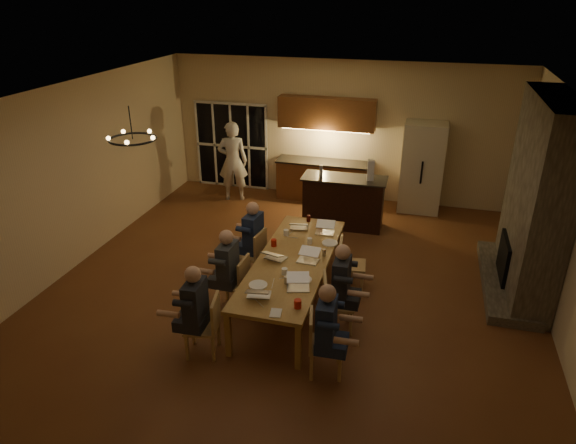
# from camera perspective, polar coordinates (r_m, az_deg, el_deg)

# --- Properties ---
(floor) EXTENTS (9.00, 9.00, 0.00)m
(floor) POSITION_cam_1_polar(r_m,az_deg,el_deg) (8.63, 0.23, -7.79)
(floor) COLOR brown
(floor) RESTS_ON ground
(back_wall) EXTENTS (8.00, 0.04, 3.20)m
(back_wall) POSITION_cam_1_polar(r_m,az_deg,el_deg) (12.09, 5.92, 10.03)
(back_wall) COLOR #CCB590
(back_wall) RESTS_ON ground
(left_wall) EXTENTS (0.04, 9.00, 3.20)m
(left_wall) POSITION_cam_1_polar(r_m,az_deg,el_deg) (9.67, -23.48, 4.31)
(left_wall) COLOR #CCB590
(left_wall) RESTS_ON ground
(ceiling) EXTENTS (8.00, 9.00, 0.04)m
(ceiling) POSITION_cam_1_polar(r_m,az_deg,el_deg) (7.41, 0.27, 13.69)
(ceiling) COLOR white
(ceiling) RESTS_ON back_wall
(french_doors) EXTENTS (1.86, 0.08, 2.10)m
(french_doors) POSITION_cam_1_polar(r_m,az_deg,el_deg) (12.89, -6.25, 8.41)
(french_doors) COLOR black
(french_doors) RESTS_ON ground
(fireplace) EXTENTS (0.58, 2.50, 3.20)m
(fireplace) POSITION_cam_1_polar(r_m,az_deg,el_deg) (8.96, 25.98, 2.29)
(fireplace) COLOR #635B4E
(fireplace) RESTS_ON ground
(kitchenette) EXTENTS (2.24, 0.68, 2.40)m
(kitchenette) POSITION_cam_1_polar(r_m,az_deg,el_deg) (11.95, 4.14, 7.92)
(kitchenette) COLOR brown
(kitchenette) RESTS_ON ground
(refrigerator) EXTENTS (0.90, 0.68, 2.00)m
(refrigerator) POSITION_cam_1_polar(r_m,az_deg,el_deg) (11.76, 14.68, 5.87)
(refrigerator) COLOR beige
(refrigerator) RESTS_ON ground
(dining_table) EXTENTS (1.10, 3.23, 0.75)m
(dining_table) POSITION_cam_1_polar(r_m,az_deg,el_deg) (8.23, 0.52, -6.49)
(dining_table) COLOR #AE8B45
(dining_table) RESTS_ON ground
(bar_island) EXTENTS (1.74, 0.70, 1.08)m
(bar_island) POSITION_cam_1_polar(r_m,az_deg,el_deg) (10.78, 6.18, 2.23)
(bar_island) COLOR black
(bar_island) RESTS_ON ground
(chair_left_near) EXTENTS (0.52, 0.52, 0.89)m
(chair_left_near) POSITION_cam_1_polar(r_m,az_deg,el_deg) (7.20, -9.54, -11.32)
(chair_left_near) COLOR tan
(chair_left_near) RESTS_ON ground
(chair_left_mid) EXTENTS (0.46, 0.46, 0.89)m
(chair_left_mid) POSITION_cam_1_polar(r_m,az_deg,el_deg) (8.08, -6.20, -6.71)
(chair_left_mid) COLOR tan
(chair_left_mid) RESTS_ON ground
(chair_left_far) EXTENTS (0.50, 0.50, 0.89)m
(chair_left_far) POSITION_cam_1_polar(r_m,az_deg,el_deg) (8.88, -4.23, -3.53)
(chair_left_far) COLOR tan
(chair_left_far) RESTS_ON ground
(chair_right_near) EXTENTS (0.52, 0.52, 0.89)m
(chair_right_near) POSITION_cam_1_polar(r_m,az_deg,el_deg) (6.81, 4.25, -13.36)
(chair_right_near) COLOR tan
(chair_right_near) RESTS_ON ground
(chair_right_mid) EXTENTS (0.54, 0.54, 0.89)m
(chair_right_mid) POSITION_cam_1_polar(r_m,az_deg,el_deg) (7.59, 5.57, -8.95)
(chair_right_mid) COLOR tan
(chair_right_mid) RESTS_ON ground
(chair_right_far) EXTENTS (0.49, 0.49, 0.89)m
(chair_right_far) POSITION_cam_1_polar(r_m,az_deg,el_deg) (8.60, 7.15, -4.69)
(chair_right_far) COLOR tan
(chair_right_far) RESTS_ON ground
(person_left_near) EXTENTS (0.63, 0.63, 1.38)m
(person_left_near) POSITION_cam_1_polar(r_m,az_deg,el_deg) (7.05, -10.18, -9.82)
(person_left_near) COLOR #272B32
(person_left_near) RESTS_ON ground
(person_right_near) EXTENTS (0.62, 0.62, 1.38)m
(person_right_near) POSITION_cam_1_polar(r_m,az_deg,el_deg) (6.59, 4.24, -12.14)
(person_right_near) COLOR navy
(person_right_near) RESTS_ON ground
(person_left_mid) EXTENTS (0.61, 0.61, 1.38)m
(person_left_mid) POSITION_cam_1_polar(r_m,az_deg,el_deg) (7.90, -6.66, -5.45)
(person_left_mid) COLOR #35393F
(person_left_mid) RESTS_ON ground
(person_right_mid) EXTENTS (0.60, 0.60, 1.38)m
(person_right_mid) POSITION_cam_1_polar(r_m,az_deg,el_deg) (7.49, 5.91, -7.27)
(person_right_mid) COLOR #272B32
(person_right_mid) RESTS_ON ground
(person_left_far) EXTENTS (0.66, 0.66, 1.38)m
(person_left_far) POSITION_cam_1_polar(r_m,az_deg,el_deg) (8.82, -3.86, -1.94)
(person_left_far) COLOR navy
(person_left_far) RESTS_ON ground
(standing_person) EXTENTS (0.78, 0.62, 1.88)m
(standing_person) POSITION_cam_1_polar(r_m,az_deg,el_deg) (12.07, -6.16, 6.73)
(standing_person) COLOR silver
(standing_person) RESTS_ON ground
(chandelier) EXTENTS (0.65, 0.65, 0.03)m
(chandelier) POSITION_cam_1_polar(r_m,az_deg,el_deg) (7.38, -16.88, 8.82)
(chandelier) COLOR black
(chandelier) RESTS_ON ceiling
(laptop_a) EXTENTS (0.36, 0.33, 0.23)m
(laptop_a) POSITION_cam_1_polar(r_m,az_deg,el_deg) (7.12, -3.26, -7.35)
(laptop_a) COLOR silver
(laptop_a) RESTS_ON dining_table
(laptop_b) EXTENTS (0.38, 0.36, 0.23)m
(laptop_b) POSITION_cam_1_polar(r_m,az_deg,el_deg) (7.25, 1.13, -6.66)
(laptop_b) COLOR silver
(laptop_b) RESTS_ON dining_table
(laptop_c) EXTENTS (0.38, 0.35, 0.23)m
(laptop_c) POSITION_cam_1_polar(r_m,az_deg,el_deg) (8.03, -1.37, -3.32)
(laptop_c) COLOR silver
(laptop_c) RESTS_ON dining_table
(laptop_d) EXTENTS (0.34, 0.30, 0.23)m
(laptop_d) POSITION_cam_1_polar(r_m,az_deg,el_deg) (7.95, 2.22, -3.67)
(laptop_d) COLOR silver
(laptop_d) RESTS_ON dining_table
(laptop_e) EXTENTS (0.36, 0.33, 0.23)m
(laptop_e) POSITION_cam_1_polar(r_m,az_deg,el_deg) (9.03, 1.25, -0.01)
(laptop_e) COLOR silver
(laptop_e) RESTS_ON dining_table
(laptop_f) EXTENTS (0.34, 0.30, 0.23)m
(laptop_f) POSITION_cam_1_polar(r_m,az_deg,el_deg) (8.86, 4.12, -0.57)
(laptop_f) COLOR silver
(laptop_f) RESTS_ON dining_table
(mug_front) EXTENTS (0.09, 0.09, 0.10)m
(mug_front) POSITION_cam_1_polar(r_m,az_deg,el_deg) (7.62, -0.39, -5.51)
(mug_front) COLOR white
(mug_front) RESTS_ON dining_table
(mug_mid) EXTENTS (0.08, 0.08, 0.10)m
(mug_mid) POSITION_cam_1_polar(r_m,az_deg,el_deg) (8.51, 2.43, -2.11)
(mug_mid) COLOR white
(mug_mid) RESTS_ON dining_table
(mug_back) EXTENTS (0.09, 0.09, 0.10)m
(mug_back) POSITION_cam_1_polar(r_m,az_deg,el_deg) (8.79, -0.21, -1.17)
(mug_back) COLOR white
(mug_back) RESTS_ON dining_table
(redcup_near) EXTENTS (0.10, 0.10, 0.12)m
(redcup_near) POSITION_cam_1_polar(r_m,az_deg,el_deg) (6.88, 1.08, -9.08)
(redcup_near) COLOR #B81A0C
(redcup_near) RESTS_ON dining_table
(redcup_mid) EXTENTS (0.09, 0.09, 0.12)m
(redcup_mid) POSITION_cam_1_polar(r_m,az_deg,el_deg) (8.43, -1.58, -2.32)
(redcup_mid) COLOR #B81A0C
(redcup_mid) RESTS_ON dining_table
(redcup_far) EXTENTS (0.08, 0.08, 0.12)m
(redcup_far) POSITION_cam_1_polar(r_m,az_deg,el_deg) (9.14, 3.64, -0.11)
(redcup_far) COLOR #B81A0C
(redcup_far) RESTS_ON dining_table
(can_silver) EXTENTS (0.07, 0.07, 0.12)m
(can_silver) POSITION_cam_1_polar(r_m,az_deg,el_deg) (7.39, -0.15, -6.47)
(can_silver) COLOR #B2B2B7
(can_silver) RESTS_ON dining_table
(can_cola) EXTENTS (0.07, 0.07, 0.12)m
(can_cola) POSITION_cam_1_polar(r_m,az_deg,el_deg) (9.31, 2.29, 0.41)
(can_cola) COLOR #3F0F0C
(can_cola) RESTS_ON dining_table
(can_right) EXTENTS (0.06, 0.06, 0.12)m
(can_right) POSITION_cam_1_polar(r_m,az_deg,el_deg) (8.15, 4.04, -3.39)
(can_right) COLOR #B2B2B7
(can_right) RESTS_ON dining_table
(plate_near) EXTENTS (0.25, 0.25, 0.02)m
(plate_near) POSITION_cam_1_polar(r_m,az_deg,el_deg) (7.51, 1.73, -6.40)
(plate_near) COLOR white
(plate_near) RESTS_ON dining_table
(plate_left) EXTENTS (0.27, 0.27, 0.02)m
(plate_left) POSITION_cam_1_polar(r_m,az_deg,el_deg) (7.39, -3.35, -6.99)
(plate_left) COLOR white
(plate_left) RESTS_ON dining_table
(plate_far) EXTENTS (0.27, 0.27, 0.02)m
(plate_far) POSITION_cam_1_polar(r_m,az_deg,el_deg) (8.56, 4.68, -2.34)
(plate_far) COLOR white
(plate_far) RESTS_ON dining_table
(notepad) EXTENTS (0.17, 0.22, 0.01)m
(notepad) POSITION_cam_1_polar(r_m,az_deg,el_deg) (6.81, -1.37, -10.07)
(notepad) COLOR white
(notepad) RESTS_ON dining_table
(bar_bottle) EXTENTS (0.08, 0.08, 0.24)m
(bar_bottle) POSITION_cam_1_polar(r_m,az_deg,el_deg) (10.59, 3.69, 5.72)
(bar_bottle) COLOR #99999E
(bar_bottle) RESTS_ON bar_island
(bar_blender) EXTENTS (0.15, 0.15, 0.41)m
(bar_blender) POSITION_cam_1_polar(r_m,az_deg,el_deg) (10.46, 9.18, 5.70)
(bar_blender) COLOR silver
(bar_blender) RESTS_ON bar_island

